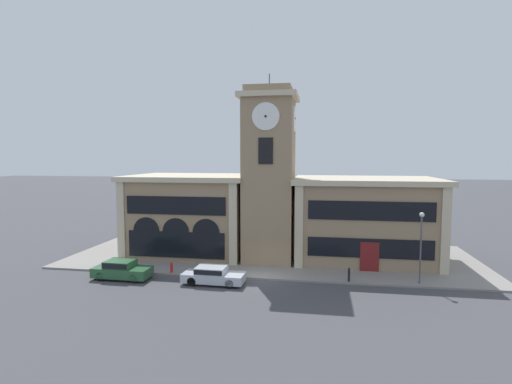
% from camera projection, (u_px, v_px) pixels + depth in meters
% --- Properties ---
extents(ground_plane, '(300.00, 300.00, 0.00)m').
position_uv_depth(ground_plane, '(259.00, 280.00, 30.84)').
color(ground_plane, '#424247').
extents(sidewalk_kerb, '(37.47, 14.33, 0.15)m').
position_uv_depth(sidewalk_kerb, '(271.00, 256.00, 37.87)').
color(sidewalk_kerb, gray).
rests_on(sidewalk_kerb, ground_plane).
extents(clock_tower, '(5.05, 5.05, 16.75)m').
position_uv_depth(clock_tower, '(269.00, 176.00, 35.63)').
color(clock_tower, '#937A5B').
rests_on(clock_tower, ground_plane).
extents(town_hall_left_wing, '(11.77, 9.62, 7.72)m').
position_uv_depth(town_hall_left_wing, '(192.00, 214.00, 39.51)').
color(town_hall_left_wing, '#937A5B').
rests_on(town_hall_left_wing, ground_plane).
extents(town_hall_right_wing, '(12.96, 9.62, 7.57)m').
position_uv_depth(town_hall_right_wing, '(365.00, 219.00, 36.78)').
color(town_hall_right_wing, '#937A5B').
rests_on(town_hall_right_wing, ground_plane).
extents(parked_car_near, '(4.48, 1.95, 1.45)m').
position_uv_depth(parked_car_near, '(122.00, 269.00, 31.09)').
color(parked_car_near, '#285633').
rests_on(parked_car_near, ground_plane).
extents(parked_car_mid, '(4.67, 1.98, 1.30)m').
position_uv_depth(parked_car_mid, '(213.00, 275.00, 29.88)').
color(parked_car_mid, '#B2B7C1').
rests_on(parked_car_mid, ground_plane).
extents(street_lamp, '(0.36, 0.36, 5.32)m').
position_uv_depth(street_lamp, '(421.00, 236.00, 29.24)').
color(street_lamp, '#4C4C51').
rests_on(street_lamp, sidewalk_kerb).
extents(bollard, '(0.18, 0.18, 1.06)m').
position_uv_depth(bollard, '(349.00, 275.00, 29.94)').
color(bollard, black).
rests_on(bollard, sidewalk_kerb).
extents(fire_hydrant, '(0.22, 0.22, 0.87)m').
position_uv_depth(fire_hydrant, '(172.00, 267.00, 32.27)').
color(fire_hydrant, red).
rests_on(fire_hydrant, sidewalk_kerb).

